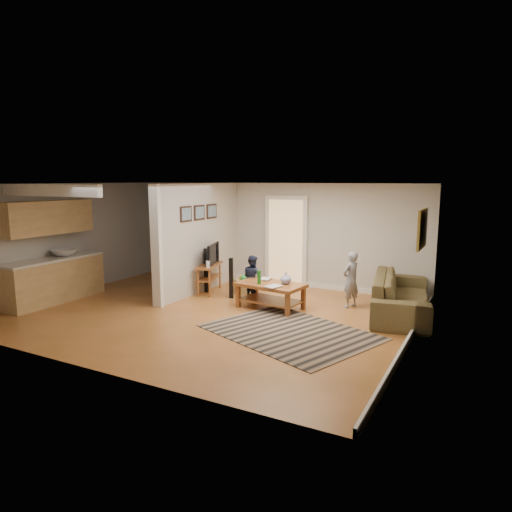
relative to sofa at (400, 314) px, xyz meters
The scene contains 11 objects.
ground 3.72m from the sofa, 152.62° to the right, with size 7.50×7.50×0.00m, color brown.
room_shell 4.78m from the sofa, 163.64° to the right, with size 7.54×6.02×2.52m.
area_rug 2.49m from the sofa, 125.96° to the right, with size 2.74×2.00×0.01m, color black.
sofa is the anchor object (origin of this frame).
coffee_table 2.56m from the sofa, 160.86° to the right, with size 1.41×0.93×0.78m.
tv_console 4.29m from the sofa, behind, with size 0.69×1.11×0.90m.
speaker_left 3.60m from the sofa, behind, with size 0.09×0.09×0.90m, color black.
speaker_right 4.34m from the sofa, behind, with size 0.10×0.10×1.03m, color black.
toy_basket 3.49m from the sofa, behind, with size 0.49×0.49×0.44m.
child 1.01m from the sofa, behind, with size 0.42×0.28×1.16m, color gray.
toddler 3.08m from the sofa, behind, with size 0.48×0.37×0.98m, color #1B2238.
Camera 1 is at (4.81, -7.19, 2.58)m, focal length 32.00 mm.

